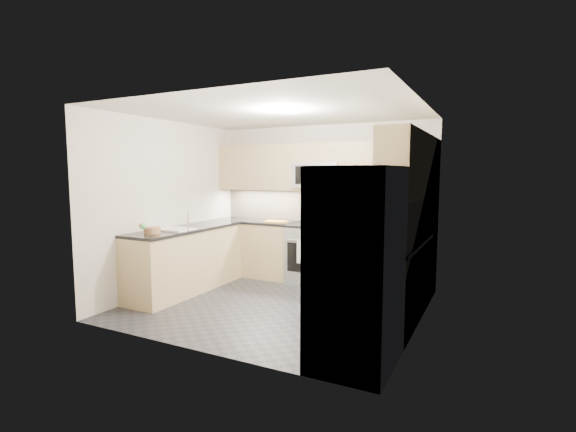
{
  "coord_description": "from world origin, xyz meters",
  "views": [
    {
      "loc": [
        2.55,
        -4.71,
        1.75
      ],
      "look_at": [
        0.0,
        0.35,
        1.15
      ],
      "focal_mm": 26.0,
      "sensor_mm": 36.0,
      "label": 1
    }
  ],
  "objects_px": {
    "utensil_bowl": "(396,223)",
    "cutting_board": "(276,221)",
    "gas_range": "(314,254)",
    "fruit_basket": "(152,230)",
    "microwave": "(318,175)",
    "refrigerator": "(357,267)"
  },
  "relations": [
    {
      "from": "utensil_bowl",
      "to": "cutting_board",
      "type": "bearing_deg",
      "value": 177.44
    },
    {
      "from": "gas_range",
      "to": "fruit_basket",
      "type": "distance_m",
      "value": 2.5
    },
    {
      "from": "microwave",
      "to": "refrigerator",
      "type": "distance_m",
      "value": 3.04
    },
    {
      "from": "fruit_basket",
      "to": "utensil_bowl",
      "type": "bearing_deg",
      "value": 32.43
    },
    {
      "from": "gas_range",
      "to": "utensil_bowl",
      "type": "relative_size",
      "value": 2.9
    },
    {
      "from": "gas_range",
      "to": "cutting_board",
      "type": "distance_m",
      "value": 0.84
    },
    {
      "from": "gas_range",
      "to": "cutting_board",
      "type": "xyz_separation_m",
      "value": [
        -0.68,
        -0.03,
        0.49
      ]
    },
    {
      "from": "refrigerator",
      "to": "utensil_bowl",
      "type": "bearing_deg",
      "value": 93.84
    },
    {
      "from": "cutting_board",
      "to": "utensil_bowl",
      "type": "bearing_deg",
      "value": -2.56
    },
    {
      "from": "refrigerator",
      "to": "cutting_board",
      "type": "distance_m",
      "value": 3.21
    },
    {
      "from": "gas_range",
      "to": "refrigerator",
      "type": "bearing_deg",
      "value": -59.12
    },
    {
      "from": "microwave",
      "to": "cutting_board",
      "type": "distance_m",
      "value": 1.03
    },
    {
      "from": "microwave",
      "to": "cutting_board",
      "type": "xyz_separation_m",
      "value": [
        -0.68,
        -0.15,
        -0.75
      ]
    },
    {
      "from": "refrigerator",
      "to": "cutting_board",
      "type": "relative_size",
      "value": 4.99
    },
    {
      "from": "fruit_basket",
      "to": "microwave",
      "type": "bearing_deg",
      "value": 53.1
    },
    {
      "from": "fruit_basket",
      "to": "cutting_board",
      "type": "bearing_deg",
      "value": 65.83
    },
    {
      "from": "microwave",
      "to": "refrigerator",
      "type": "height_order",
      "value": "microwave"
    },
    {
      "from": "utensil_bowl",
      "to": "cutting_board",
      "type": "height_order",
      "value": "utensil_bowl"
    },
    {
      "from": "refrigerator",
      "to": "cutting_board",
      "type": "xyz_separation_m",
      "value": [
        -2.13,
        2.4,
        0.05
      ]
    },
    {
      "from": "refrigerator",
      "to": "cutting_board",
      "type": "bearing_deg",
      "value": 131.62
    },
    {
      "from": "cutting_board",
      "to": "gas_range",
      "type": "bearing_deg",
      "value": 2.21
    },
    {
      "from": "refrigerator",
      "to": "utensil_bowl",
      "type": "distance_m",
      "value": 2.32
    }
  ]
}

